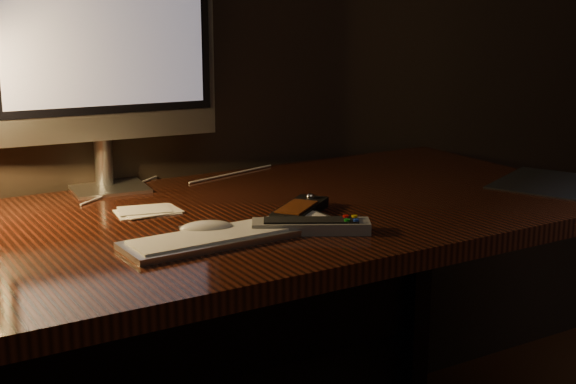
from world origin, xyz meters
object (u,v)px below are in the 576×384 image
monitor (102,51)px  media_remote (300,209)px  desk (227,264)px  mouse (207,230)px  keyboard (235,234)px  tv_remote (311,226)px

monitor → media_remote: bearing=-51.3°
desk → monitor: 0.54m
desk → mouse: size_ratio=16.13×
keyboard → media_remote: media_remote is taller
monitor → keyboard: bearing=-75.1°
mouse → media_remote: bearing=26.1°
desk → keyboard: keyboard is taller
desk → monitor: bearing=122.5°
desk → keyboard: (-0.09, -0.22, 0.14)m
desk → mouse: bearing=-126.4°
desk → tv_remote: (0.05, -0.26, 0.14)m
media_remote → tv_remote: 0.12m
monitor → keyboard: (0.07, -0.47, -0.30)m
tv_remote → mouse: bearing=-175.8°
monitor → media_remote: 0.56m
monitor → mouse: (0.04, -0.43, -0.30)m
media_remote → tv_remote: size_ratio=0.80×
monitor → mouse: size_ratio=5.32×
keyboard → tv_remote: tv_remote is taller
keyboard → desk: bearing=65.5°
mouse → keyboard: bearing=-30.9°
mouse → desk: bearing=72.0°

